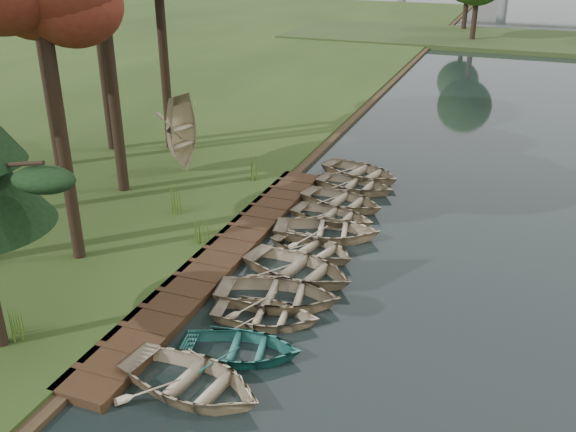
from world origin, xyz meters
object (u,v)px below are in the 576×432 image
(boardwalk, at_px, (224,254))
(stored_rowboat, at_px, (184,163))
(rowboat_1, at_px, (241,346))
(rowboat_0, at_px, (191,378))
(rowboat_2, at_px, (265,312))

(boardwalk, relative_size, stored_rowboat, 4.59)
(boardwalk, bearing_deg, rowboat_1, -59.48)
(rowboat_1, bearing_deg, rowboat_0, 150.19)
(rowboat_1, distance_m, stored_rowboat, 13.75)
(boardwalk, distance_m, rowboat_0, 6.96)
(rowboat_0, height_order, rowboat_1, rowboat_0)
(rowboat_2, relative_size, stored_rowboat, 0.90)
(rowboat_0, relative_size, rowboat_1, 1.18)
(rowboat_1, distance_m, rowboat_2, 1.71)
(rowboat_1, bearing_deg, rowboat_2, -11.85)
(stored_rowboat, bearing_deg, rowboat_1, -130.83)
(rowboat_1, bearing_deg, boardwalk, 18.33)
(boardwalk, distance_m, stored_rowboat, 8.15)
(boardwalk, xyz_separation_m, stored_rowboat, (-5.07, 6.36, 0.51))
(stored_rowboat, bearing_deg, rowboat_0, -136.29)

